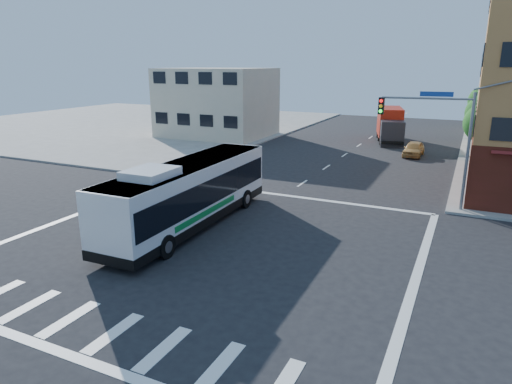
% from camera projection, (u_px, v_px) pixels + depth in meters
% --- Properties ---
extents(ground, '(120.00, 120.00, 0.00)m').
position_uv_depth(ground, '(212.00, 244.00, 22.36)').
color(ground, black).
rests_on(ground, ground).
extents(sidewalk_nw, '(50.00, 50.00, 0.15)m').
position_uv_depth(sidewalk_nw, '(129.00, 123.00, 67.21)').
color(sidewalk_nw, gray).
rests_on(sidewalk_nw, ground).
extents(building_west, '(12.06, 10.06, 8.00)m').
position_uv_depth(building_west, '(217.00, 103.00, 54.35)').
color(building_west, '#BCB69C').
rests_on(building_west, ground).
extents(signal_mast_ne, '(7.91, 1.13, 8.07)m').
position_uv_depth(signal_mast_ne, '(438.00, 127.00, 26.48)').
color(signal_mast_ne, slate).
rests_on(signal_mast_ne, ground).
extents(street_tree_a, '(3.60, 3.60, 5.53)m').
position_uv_depth(street_tree_a, '(486.00, 121.00, 40.73)').
color(street_tree_a, '#382414').
rests_on(street_tree_a, ground).
extents(street_tree_b, '(3.80, 3.80, 5.79)m').
position_uv_depth(street_tree_b, '(486.00, 111.00, 47.63)').
color(street_tree_b, '#382414').
rests_on(street_tree_b, ground).
extents(street_tree_c, '(3.40, 3.40, 5.29)m').
position_uv_depth(street_tree_c, '(485.00, 107.00, 54.66)').
color(street_tree_c, '#382414').
rests_on(street_tree_c, ground).
extents(street_tree_d, '(4.00, 4.00, 6.03)m').
position_uv_depth(street_tree_d, '(485.00, 99.00, 61.50)').
color(street_tree_d, '#382414').
rests_on(street_tree_d, ground).
extents(transit_bus, '(3.09, 13.04, 3.85)m').
position_uv_depth(transit_bus, '(190.00, 193.00, 24.39)').
color(transit_bus, black).
rests_on(transit_bus, ground).
extents(box_truck, '(4.29, 8.57, 3.71)m').
position_uv_depth(box_truck, '(390.00, 126.00, 51.09)').
color(box_truck, '#26252A').
rests_on(box_truck, ground).
extents(parked_car, '(1.75, 4.13, 1.39)m').
position_uv_depth(parked_car, '(414.00, 149.00, 43.40)').
color(parked_car, tan).
rests_on(parked_car, ground).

